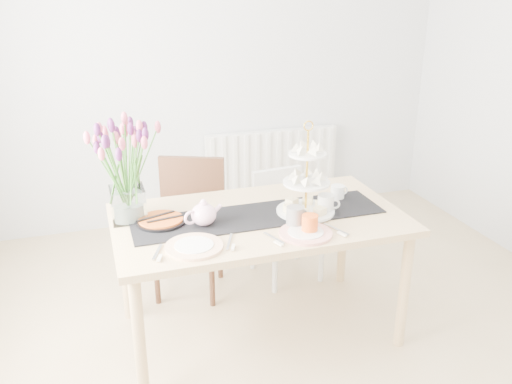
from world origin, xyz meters
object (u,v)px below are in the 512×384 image
object	(u,v)px
mug_white	(326,204)
plate_right	(306,233)
radiator	(272,163)
mug_orange	(310,224)
dining_table	(259,229)
tulip_vase	(123,156)
teapot	(204,214)
chair_brown	(190,215)
mug_grey	(295,217)
cake_stand	(306,191)
cream_jug	(337,192)
plate_left	(194,246)
tart_tin	(161,221)
chair_white	(283,216)

from	to	relation	value
mug_white	plate_right	xyz separation A→B (m)	(-0.21, -0.22, -0.05)
radiator	mug_orange	size ratio (longest dim) A/B	11.96
dining_table	mug_orange	distance (m)	0.36
tulip_vase	teapot	world-z (taller)	tulip_vase
chair_brown	mug_grey	xyz separation A→B (m)	(0.41, -0.84, 0.29)
radiator	cake_stand	xyz separation A→B (m)	(-0.42, -1.76, 0.44)
mug_white	plate_right	size ratio (longest dim) A/B	0.39
teapot	cream_jug	xyz separation A→B (m)	(0.85, 0.14, -0.03)
cream_jug	mug_orange	xyz separation A→B (m)	(-0.35, -0.39, 0.01)
dining_table	mug_grey	xyz separation A→B (m)	(0.14, -0.19, 0.13)
dining_table	plate_left	size ratio (longest dim) A/B	5.57
chair_brown	tart_tin	size ratio (longest dim) A/B	3.32
radiator	cake_stand	world-z (taller)	cake_stand
mug_white	plate_right	distance (m)	0.31
chair_brown	tulip_vase	bearing A→B (deg)	-108.92
plate_left	plate_right	world-z (taller)	same
mug_white	mug_orange	size ratio (longest dim) A/B	1.08
teapot	cake_stand	bearing A→B (deg)	-16.83
tart_tin	mug_white	xyz separation A→B (m)	(0.90, -0.14, 0.04)
mug_white	plate_right	bearing A→B (deg)	-115.07
chair_brown	mug_orange	xyz separation A→B (m)	(0.45, -0.94, 0.28)
cream_jug	plate_left	distance (m)	1.02
mug_grey	cream_jug	bearing A→B (deg)	18.76
chair_brown	radiator	bearing A→B (deg)	70.65
teapot	tart_tin	distance (m)	0.24
mug_white	mug_orange	world-z (taller)	mug_white
plate_right	radiator	bearing A→B (deg)	75.28
radiator	cake_stand	size ratio (longest dim) A/B	2.50
chair_white	cake_stand	bearing A→B (deg)	-106.95
chair_brown	dining_table	bearing A→B (deg)	-45.34
chair_white	teapot	world-z (taller)	teapot
cream_jug	tulip_vase	bearing A→B (deg)	170.13
tart_tin	radiator	bearing A→B (deg)	53.64
chair_white	cream_jug	size ratio (longest dim) A/B	9.01
mug_white	tart_tin	bearing A→B (deg)	-170.05
chair_white	teapot	bearing A→B (deg)	-143.00
dining_table	mug_orange	size ratio (longest dim) A/B	15.94
tulip_vase	mug_white	xyz separation A→B (m)	(1.06, -0.25, -0.31)
mug_orange	teapot	bearing A→B (deg)	114.33
mug_orange	cake_stand	bearing A→B (deg)	33.25
radiator	tart_tin	xyz separation A→B (m)	(-1.22, -1.66, 0.32)
dining_table	cream_jug	size ratio (longest dim) A/B	19.22
cream_jug	mug_grey	size ratio (longest dim) A/B	0.75
mug_orange	plate_left	xyz separation A→B (m)	(-0.60, 0.02, -0.04)
chair_white	tulip_vase	xyz separation A→B (m)	(-1.07, -0.46, 0.69)
cream_jug	plate_right	distance (m)	0.55
teapot	radiator	bearing A→B (deg)	44.39
chair_brown	plate_left	distance (m)	0.97
plate_right	tart_tin	bearing A→B (deg)	152.36
dining_table	cake_stand	size ratio (longest dim) A/B	3.33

